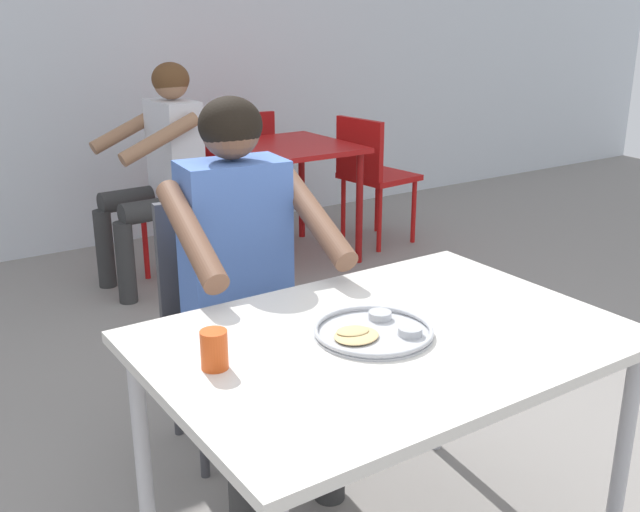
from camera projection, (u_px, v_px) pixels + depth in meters
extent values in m
cube|color=silver|center=(386.00, 340.00, 1.91)|extent=(1.21, 0.85, 0.03)
cylinder|color=#B2B2B7|center=(622.00, 461.00, 2.02)|extent=(0.04, 0.04, 0.70)
cylinder|color=#B2B2B7|center=(143.00, 461.00, 2.02)|extent=(0.04, 0.04, 0.70)
cylinder|color=#B2B2B7|center=(440.00, 361.00, 2.60)|extent=(0.04, 0.04, 0.70)
cylinder|color=#B7BABF|center=(373.00, 334.00, 1.90)|extent=(0.31, 0.31, 0.01)
torus|color=#B7BABF|center=(373.00, 330.00, 1.89)|extent=(0.31, 0.31, 0.01)
cylinder|color=#B2B5BA|center=(410.00, 331.00, 1.88)|extent=(0.06, 0.06, 0.02)
cylinder|color=#C65119|center=(410.00, 330.00, 1.88)|extent=(0.05, 0.05, 0.01)
cylinder|color=#B2B5BA|center=(380.00, 315.00, 1.98)|extent=(0.06, 0.06, 0.02)
cylinder|color=#9E4714|center=(380.00, 314.00, 1.98)|extent=(0.05, 0.05, 0.01)
ellipsoid|color=#DBB77A|center=(356.00, 336.00, 1.87)|extent=(0.14, 0.13, 0.01)
ellipsoid|color=tan|center=(353.00, 331.00, 1.88)|extent=(0.10, 0.08, 0.01)
cylinder|color=#D84C19|center=(214.00, 350.00, 1.71)|extent=(0.06, 0.06, 0.09)
cylinder|color=#593319|center=(214.00, 339.00, 1.70)|extent=(0.05, 0.05, 0.02)
cube|color=#3F3F44|center=(232.00, 332.00, 2.60)|extent=(0.46, 0.42, 0.04)
cube|color=#3F3F44|center=(212.00, 255.00, 2.67)|extent=(0.40, 0.08, 0.43)
cylinder|color=#3F3F44|center=(295.00, 398.00, 2.62)|extent=(0.03, 0.03, 0.43)
cylinder|color=#3F3F44|center=(203.00, 421.00, 2.47)|extent=(0.03, 0.03, 0.43)
cylinder|color=#3F3F44|center=(261.00, 363.00, 2.87)|extent=(0.03, 0.03, 0.43)
cylinder|color=#3F3F44|center=(176.00, 383.00, 2.72)|extent=(0.03, 0.03, 0.43)
cylinder|color=#303030|center=(331.00, 435.00, 2.36)|extent=(0.10, 0.10, 0.46)
cylinder|color=#303030|center=(303.00, 335.00, 2.44)|extent=(0.16, 0.41, 0.12)
cylinder|color=#303030|center=(244.00, 461.00, 2.23)|extent=(0.10, 0.10, 0.46)
cylinder|color=#303030|center=(217.00, 353.00, 2.31)|extent=(0.16, 0.41, 0.12)
cube|color=#4C72C6|center=(235.00, 244.00, 2.45)|extent=(0.36, 0.24, 0.56)
cylinder|color=brown|center=(315.00, 217.00, 2.36)|extent=(0.12, 0.46, 0.25)
cylinder|color=brown|center=(191.00, 234.00, 2.18)|extent=(0.12, 0.46, 0.25)
sphere|color=brown|center=(230.00, 129.00, 2.33)|extent=(0.19, 0.19, 0.19)
ellipsoid|color=black|center=(230.00, 125.00, 2.33)|extent=(0.21, 0.20, 0.18)
cube|color=#B71414|center=(282.00, 148.00, 4.52)|extent=(0.81, 0.78, 0.03)
cylinder|color=maroon|center=(261.00, 226.00, 4.19)|extent=(0.04, 0.04, 0.70)
cylinder|color=maroon|center=(359.00, 209.00, 4.56)|extent=(0.04, 0.04, 0.70)
cylinder|color=maroon|center=(210.00, 202.00, 4.72)|extent=(0.04, 0.04, 0.70)
cylinder|color=maroon|center=(302.00, 188.00, 5.08)|extent=(0.04, 0.04, 0.70)
cube|color=red|center=(184.00, 208.00, 4.25)|extent=(0.48, 0.48, 0.04)
cube|color=red|center=(209.00, 164.00, 4.30)|extent=(0.10, 0.39, 0.43)
cylinder|color=red|center=(177.00, 258.00, 4.10)|extent=(0.03, 0.03, 0.41)
cylinder|color=red|center=(145.00, 245.00, 4.33)|extent=(0.03, 0.03, 0.41)
cylinder|color=red|center=(226.00, 245.00, 4.32)|extent=(0.03, 0.03, 0.41)
cylinder|color=red|center=(194.00, 233.00, 4.55)|extent=(0.03, 0.03, 0.41)
cube|color=#B81312|center=(379.00, 176.00, 4.95)|extent=(0.45, 0.47, 0.04)
cube|color=#B81312|center=(359.00, 149.00, 4.77)|extent=(0.08, 0.41, 0.38)
cylinder|color=#B81312|center=(377.00, 202.00, 5.25)|extent=(0.03, 0.03, 0.43)
cylinder|color=#B81312|center=(414.00, 211.00, 5.00)|extent=(0.03, 0.03, 0.43)
cylinder|color=#B81312|center=(343.00, 209.00, 5.05)|extent=(0.03, 0.03, 0.43)
cylinder|color=#B81312|center=(379.00, 220.00, 4.80)|extent=(0.03, 0.03, 0.43)
cube|color=#A91415|center=(236.00, 171.00, 5.23)|extent=(0.48, 0.47, 0.04)
cube|color=#A91415|center=(246.00, 144.00, 4.99)|extent=(0.42, 0.08, 0.41)
cylinder|color=#A91415|center=(205.00, 199.00, 5.37)|extent=(0.03, 0.03, 0.41)
cylinder|color=#A91415|center=(251.00, 194.00, 5.53)|extent=(0.03, 0.03, 0.41)
cylinder|color=#A91415|center=(222.00, 210.00, 5.08)|extent=(0.03, 0.03, 0.41)
cylinder|color=#A91415|center=(270.00, 204.00, 5.23)|extent=(0.03, 0.03, 0.41)
cylinder|color=#2F2F2F|center=(126.00, 263.00, 3.97)|extent=(0.10, 0.10, 0.45)
cylinder|color=#2F2F2F|center=(157.00, 209.00, 4.00)|extent=(0.41, 0.14, 0.12)
cylinder|color=#2F2F2F|center=(105.00, 249.00, 4.20)|extent=(0.10, 0.10, 0.45)
cylinder|color=#2F2F2F|center=(134.00, 198.00, 4.23)|extent=(0.41, 0.14, 0.12)
cube|color=silver|center=(175.00, 150.00, 4.14)|extent=(0.22, 0.35, 0.55)
cylinder|color=#996B4C|center=(160.00, 139.00, 3.84)|extent=(0.46, 0.10, 0.25)
cylinder|color=#996B4C|center=(128.00, 129.00, 4.15)|extent=(0.46, 0.10, 0.25)
sphere|color=#996B4C|center=(171.00, 82.00, 4.02)|extent=(0.19, 0.19, 0.19)
ellipsoid|color=brown|center=(171.00, 79.00, 4.01)|extent=(0.21, 0.20, 0.18)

